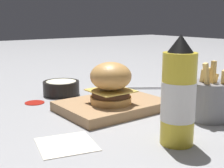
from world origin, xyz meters
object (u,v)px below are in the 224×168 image
Objects in this scene: fries_basket at (209,100)px; side_bowl at (61,88)px; ketchup_bottle at (178,96)px; burger at (111,83)px; spoon at (129,88)px; serving_board at (112,106)px.

fries_basket is 0.50m from side_bowl.
side_bowl is (-0.01, -0.53, -0.08)m from ketchup_bottle.
side_bowl is at bearing -90.66° from ketchup_bottle.
fries_basket is at bearing 129.39° from burger.
spoon is (-0.24, 0.07, -0.02)m from side_bowl.
fries_basket is (-0.19, -0.06, -0.05)m from ketchup_bottle.
ketchup_bottle reaches higher than side_bowl.
serving_board is 2.49× the size of burger.
ketchup_bottle is 0.53m from spoon.
ketchup_bottle is 1.46× the size of fries_basket.
serving_board is 0.29m from ketchup_bottle.
serving_board reaches higher than spoon.
serving_board is 1.86× the size of spoon.
serving_board is at bearing -55.21° from fries_basket.
spoon is (-0.06, -0.40, -0.05)m from fries_basket.
ketchup_bottle is (0.04, 0.27, 0.09)m from serving_board.
burger is 0.74× the size of spoon.
burger is at bearing 92.96° from side_bowl.
ketchup_bottle is at bearing 89.34° from side_bowl.
fries_basket reaches higher than side_bowl.
fries_basket is (-0.15, 0.22, 0.04)m from serving_board.
serving_board is 0.27m from fries_basket.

